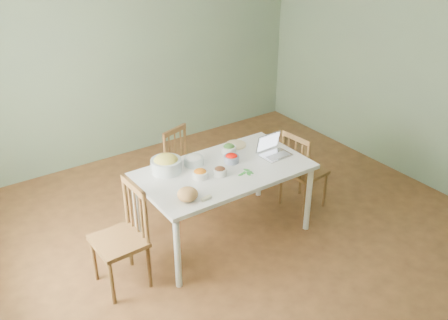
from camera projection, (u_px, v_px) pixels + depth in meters
floor at (245, 235)px, 5.24m from camera, size 5.00×5.00×0.00m
wall_back at (133, 56)px, 6.42m from camera, size 5.00×0.00×2.70m
wall_right at (415, 72)px, 5.85m from camera, size 0.00×5.00×2.70m
dining_table at (224, 203)px, 5.06m from camera, size 1.70×0.96×0.80m
chair_far at (187, 168)px, 5.62m from camera, size 0.49×0.48×0.90m
chair_left at (118, 239)px, 4.35m from camera, size 0.44×0.46×1.01m
chair_right at (304, 169)px, 5.53m from camera, size 0.45×0.46×0.96m
bread_boule at (188, 194)px, 4.34m from camera, size 0.20×0.20×0.12m
butter_stick at (206, 198)px, 4.37m from camera, size 0.10×0.04×0.03m
bowl_squash at (166, 163)px, 4.79m from camera, size 0.40×0.40×0.18m
bowl_carrot at (200, 173)px, 4.71m from camera, size 0.18×0.18×0.09m
bowl_onion at (194, 160)px, 4.93m from camera, size 0.25×0.25×0.11m
bowl_mushroom at (220, 171)px, 4.75m from camera, size 0.16×0.16×0.09m
bowl_redpep at (231, 158)px, 4.98m from camera, size 0.16×0.16×0.09m
bowl_broccoli at (229, 148)px, 5.17m from camera, size 0.18×0.18×0.10m
flatbread at (236, 145)px, 5.33m from camera, size 0.26×0.26×0.02m
basil_bunch at (245, 172)px, 4.79m from camera, size 0.18×0.18×0.02m
laptop at (276, 147)px, 5.08m from camera, size 0.31×0.26×0.21m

